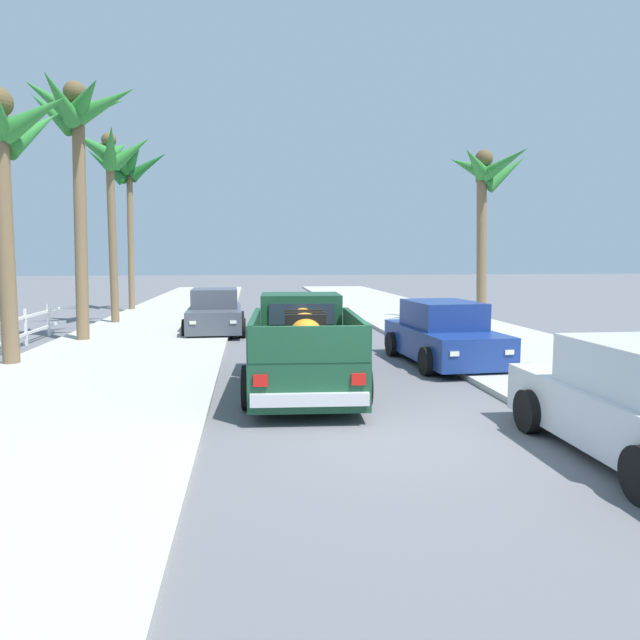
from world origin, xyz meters
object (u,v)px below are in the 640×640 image
pickup_truck (303,348)px  palm_tree_right_fore (110,163)px  car_right_near (215,313)px  palm_tree_left_back (128,173)px  car_left_near (443,335)px  palm_tree_right_mid (1,143)px  palm_tree_left_fore (77,127)px  palm_tree_right_back (486,183)px

pickup_truck → palm_tree_right_fore: 14.22m
car_right_near → palm_tree_left_back: palm_tree_left_back is taller
palm_tree_left_back → pickup_truck: bearing=-69.2°
pickup_truck → car_left_near: size_ratio=1.22×
car_left_near → palm_tree_right_mid: palm_tree_right_mid is taller
car_left_near → palm_tree_left_fore: size_ratio=0.55×
car_right_near → palm_tree_right_fore: bearing=144.6°
car_right_near → palm_tree_right_fore: palm_tree_right_fore is taller
car_right_near → palm_tree_left_fore: 7.13m
palm_tree_right_back → palm_tree_right_fore: bearing=175.3°
car_left_near → car_right_near: size_ratio=1.01×
car_left_near → palm_tree_right_mid: size_ratio=0.67×
car_right_near → car_left_near: bearing=-48.2°
car_right_near → palm_tree_left_back: (-4.52, 8.97, 5.91)m
car_right_near → palm_tree_right_back: 11.45m
palm_tree_right_fore → palm_tree_right_mid: size_ratio=1.14×
car_right_near → palm_tree_left_back: bearing=116.7°
palm_tree_left_back → palm_tree_right_back: bearing=-26.4°
palm_tree_right_mid → car_left_near: bearing=-4.0°
palm_tree_left_fore → palm_tree_left_back: size_ratio=1.00×
palm_tree_right_back → car_left_near: bearing=-118.1°
palm_tree_right_fore → palm_tree_right_mid: 8.73m
palm_tree_right_back → palm_tree_left_fore: bearing=-166.6°
palm_tree_left_back → palm_tree_right_back: palm_tree_left_back is taller
car_left_near → palm_tree_right_fore: palm_tree_right_fore is taller
palm_tree_left_fore → palm_tree_right_back: 14.57m
palm_tree_right_mid → palm_tree_right_fore: bearing=87.1°
car_left_near → palm_tree_left_back: size_ratio=0.56×
palm_tree_right_fore → pickup_truck: bearing=-62.0°
palm_tree_right_fore → palm_tree_right_back: bearing=-4.7°
palm_tree_right_mid → car_right_near: bearing=53.2°
palm_tree_right_mid → palm_tree_right_back: bearing=27.0°
pickup_truck → palm_tree_right_fore: (-6.19, 11.65, 5.30)m
palm_tree_left_back → car_left_near: bearing=-56.2°
pickup_truck → car_left_near: pickup_truck is taller
palm_tree_left_fore → palm_tree_right_fore: 4.56m
car_right_near → palm_tree_left_fore: size_ratio=0.55×
pickup_truck → car_left_near: (3.66, 2.25, -0.10)m
palm_tree_left_fore → palm_tree_right_fore: (-0.11, 4.55, -0.35)m
palm_tree_left_fore → palm_tree_left_back: bearing=93.6°
car_right_near → palm_tree_right_back: palm_tree_right_back is taller
pickup_truck → palm_tree_left_fore: (-6.08, 7.10, 5.64)m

